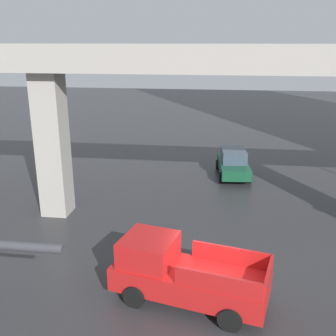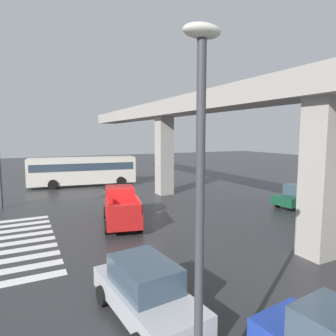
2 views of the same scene
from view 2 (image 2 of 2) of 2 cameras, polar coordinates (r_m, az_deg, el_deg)
ground_plane at (r=18.06m, az=-6.65°, el=-11.04°), size 120.00×120.00×0.00m
crosswalk_stripes at (r=17.10m, az=-25.74°, el=-12.66°), size 9.35×2.80×0.01m
elevated_overpass at (r=20.00m, az=9.22°, el=11.17°), size 54.41×2.53×8.20m
pickup_truck at (r=18.50m, az=-9.02°, el=-7.47°), size 5.40×3.03×2.08m
city_bus at (r=32.52m, az=-16.03°, el=-0.29°), size 3.92×11.04×2.99m
sedan_dark_green at (r=24.42m, az=24.08°, el=-4.87°), size 2.24×4.44×1.72m
sedan_silver at (r=9.47m, az=-4.37°, el=-22.46°), size 4.45×2.27×1.72m
street_lamp_near_corner at (r=5.17m, az=6.21°, el=-3.31°), size 0.44×0.70×7.24m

